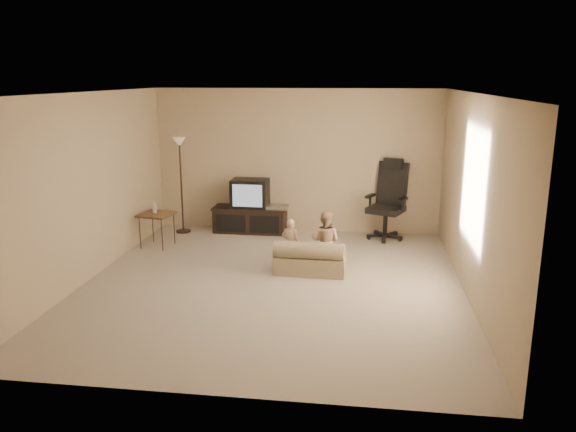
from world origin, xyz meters
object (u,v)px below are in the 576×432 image
(tv_stand, at_px, (250,210))
(side_table, at_px, (156,215))
(floor_lamp, at_px, (180,164))
(toddler_left, at_px, (291,244))
(child_sofa, at_px, (310,259))
(toddler_right, at_px, (325,241))
(office_chair, at_px, (388,210))

(tv_stand, relative_size, side_table, 1.79)
(floor_lamp, xyz_separation_m, toddler_left, (2.15, -1.69, -0.85))
(side_table, relative_size, child_sofa, 0.73)
(side_table, relative_size, toddler_right, 0.86)
(tv_stand, height_order, toddler_right, tv_stand)
(tv_stand, relative_size, toddler_right, 1.53)
(office_chair, relative_size, child_sofa, 1.33)
(office_chair, relative_size, floor_lamp, 0.81)
(office_chair, bearing_deg, tv_stand, -157.97)
(floor_lamp, bearing_deg, toddler_left, -38.27)
(floor_lamp, bearing_deg, side_table, -98.97)
(floor_lamp, distance_m, child_sofa, 3.22)
(side_table, height_order, toddler_right, toddler_right)
(floor_lamp, bearing_deg, tv_stand, 7.98)
(child_sofa, distance_m, toddler_left, 0.37)
(side_table, distance_m, floor_lamp, 1.14)
(office_chair, distance_m, side_table, 3.85)
(office_chair, distance_m, toddler_right, 2.03)
(child_sofa, bearing_deg, office_chair, 62.13)
(tv_stand, distance_m, side_table, 1.71)
(toddler_right, bearing_deg, toddler_left, 17.78)
(tv_stand, xyz_separation_m, office_chair, (2.39, -0.06, 0.09))
(office_chair, xyz_separation_m, side_table, (-3.72, -1.00, 0.05))
(tv_stand, relative_size, toddler_left, 1.79)
(child_sofa, height_order, toddler_right, toddler_right)
(tv_stand, bearing_deg, child_sofa, -57.14)
(tv_stand, bearing_deg, toddler_right, -51.20)
(side_table, distance_m, toddler_left, 2.43)
(side_table, distance_m, toddler_right, 2.90)
(toddler_left, xyz_separation_m, toddler_right, (0.49, -0.00, 0.06))
(office_chair, height_order, side_table, office_chair)
(side_table, distance_m, child_sofa, 2.77)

